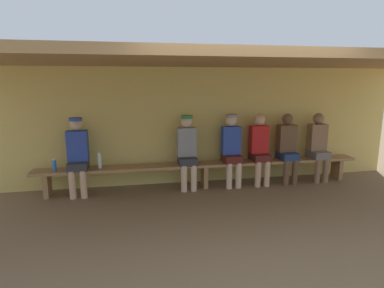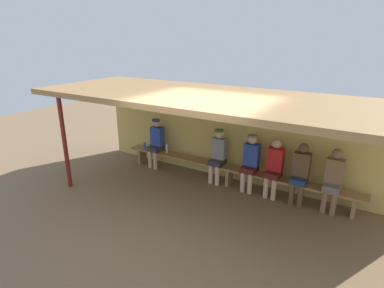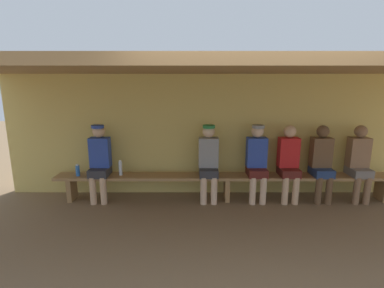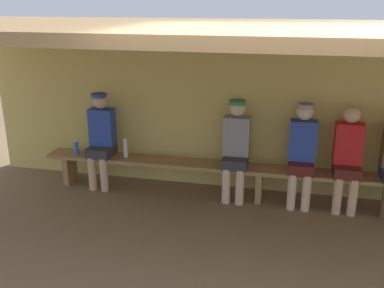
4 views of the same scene
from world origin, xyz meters
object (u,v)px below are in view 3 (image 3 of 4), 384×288
(player_in_red, at_px, (359,160))
(player_shirtless_tan, at_px, (289,160))
(player_with_sunglasses, at_px, (99,159))
(player_rightmost, at_px, (208,159))
(bench, at_px, (227,179))
(player_near_post, at_px, (257,159))
(water_bottle_blue, at_px, (77,170))
(player_leftmost, at_px, (321,160))
(water_bottle_clear, at_px, (120,168))

(player_in_red, relative_size, player_shirtless_tan, 1.00)
(player_in_red, bearing_deg, player_with_sunglasses, 179.99)
(player_shirtless_tan, height_order, player_rightmost, player_rightmost)
(bench, bearing_deg, player_rightmost, 179.38)
(bench, distance_m, player_near_post, 0.63)
(player_in_red, height_order, player_with_sunglasses, player_with_sunglasses)
(bench, distance_m, player_with_sunglasses, 2.25)
(water_bottle_blue, bearing_deg, bench, 0.79)
(bench, distance_m, player_rightmost, 0.49)
(player_with_sunglasses, relative_size, player_leftmost, 1.01)
(bench, distance_m, water_bottle_clear, 1.88)
(bench, relative_size, player_rightmost, 4.46)
(bench, bearing_deg, water_bottle_blue, -179.21)
(bench, xyz_separation_m, water_bottle_clear, (-1.87, 0.00, 0.20))
(player_in_red, distance_m, player_leftmost, 0.65)
(player_with_sunglasses, bearing_deg, bench, -0.09)
(player_rightmost, relative_size, water_bottle_clear, 5.02)
(player_shirtless_tan, xyz_separation_m, water_bottle_blue, (-3.67, -0.04, -0.17))
(player_shirtless_tan, height_order, player_near_post, player_near_post)
(player_near_post, bearing_deg, player_with_sunglasses, 180.00)
(player_in_red, relative_size, player_rightmost, 0.99)
(player_near_post, bearing_deg, water_bottle_clear, 179.98)
(bench, bearing_deg, water_bottle_clear, 179.86)
(player_shirtless_tan, xyz_separation_m, water_bottle_clear, (-2.94, 0.00, -0.14))
(player_rightmost, bearing_deg, player_leftmost, -0.01)
(player_in_red, xyz_separation_m, water_bottle_blue, (-4.89, -0.04, -0.17))
(bench, xyz_separation_m, water_bottle_blue, (-2.60, -0.04, 0.17))
(water_bottle_blue, bearing_deg, player_near_post, 0.73)
(player_near_post, distance_m, water_bottle_blue, 3.12)
(player_shirtless_tan, distance_m, player_rightmost, 1.40)
(player_shirtless_tan, bearing_deg, player_with_sunglasses, 179.99)
(water_bottle_clear, distance_m, water_bottle_blue, 0.74)
(player_with_sunglasses, distance_m, water_bottle_blue, 0.43)
(player_rightmost, bearing_deg, player_with_sunglasses, 180.00)
(player_near_post, relative_size, player_rightmost, 1.00)
(player_leftmost, xyz_separation_m, player_shirtless_tan, (-0.57, 0.00, 0.00))
(bench, height_order, player_rightmost, player_rightmost)
(player_leftmost, height_order, player_rightmost, player_rightmost)
(player_leftmost, height_order, player_shirtless_tan, same)
(player_near_post, xyz_separation_m, player_rightmost, (-0.84, 0.00, 0.00))
(player_in_red, xyz_separation_m, player_rightmost, (-2.62, 0.00, 0.02))
(player_leftmost, distance_m, player_near_post, 1.13)
(player_in_red, xyz_separation_m, player_leftmost, (-0.65, 0.00, 0.00))
(bench, relative_size, player_near_post, 4.46)
(player_near_post, bearing_deg, player_leftmost, -0.02)
(player_shirtless_tan, bearing_deg, player_near_post, 179.95)
(bench, relative_size, player_with_sunglasses, 4.46)
(player_near_post, bearing_deg, water_bottle_blue, -179.27)
(bench, bearing_deg, player_near_post, 0.40)
(player_with_sunglasses, distance_m, water_bottle_clear, 0.39)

